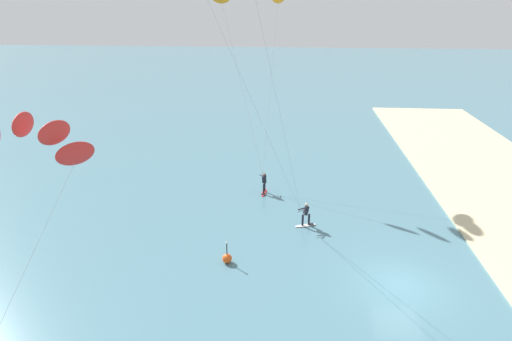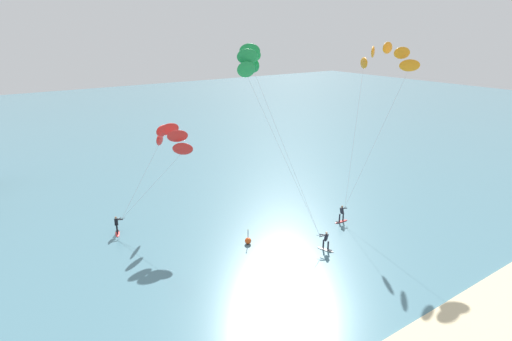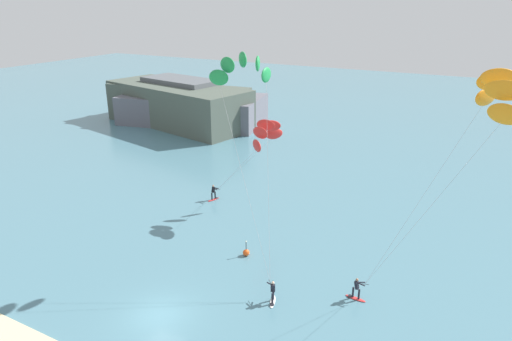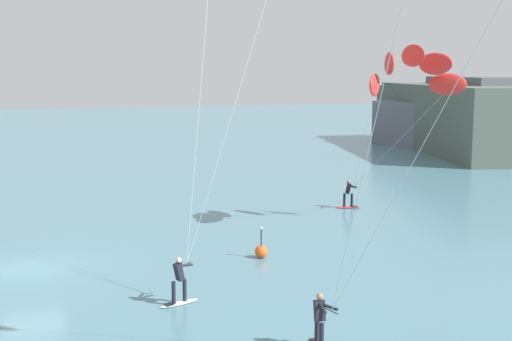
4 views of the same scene
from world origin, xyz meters
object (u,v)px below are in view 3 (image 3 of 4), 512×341
object	(u,v)px
kitesurfer_nearshore	(264,135)
marker_buoy	(246,252)
kitesurfer_mid_water	(244,79)
kitesurfer_far_out	(491,101)

from	to	relation	value
kitesurfer_nearshore	marker_buoy	xyz separation A→B (m)	(2.95, -8.75, -7.45)
kitesurfer_nearshore	kitesurfer_mid_water	world-z (taller)	kitesurfer_mid_water
kitesurfer_nearshore	kitesurfer_mid_water	distance (m)	12.01
marker_buoy	kitesurfer_far_out	bearing A→B (deg)	0.51
kitesurfer_mid_water	kitesurfer_far_out	size ratio (longest dim) A/B	1.01
kitesurfer_mid_water	marker_buoy	size ratio (longest dim) A/B	11.94
kitesurfer_mid_water	kitesurfer_far_out	bearing A→B (deg)	2.43
kitesurfer_mid_water	marker_buoy	distance (m)	14.37
kitesurfer_mid_water	kitesurfer_far_out	distance (m)	15.72
kitesurfer_nearshore	kitesurfer_far_out	xyz separation A→B (m)	(18.91, -8.61, 6.74)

